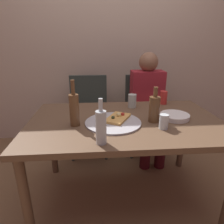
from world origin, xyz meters
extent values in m
plane|color=brown|center=(0.00, 0.00, 0.00)|extent=(8.00, 8.00, 0.00)
cube|color=#BCA893|center=(0.00, 1.26, 1.30)|extent=(6.00, 0.10, 2.60)
cube|color=brown|center=(0.00, 0.00, 0.70)|extent=(1.44, 0.90, 0.04)
cylinder|color=brown|center=(-0.66, -0.39, 0.34)|extent=(0.06, 0.06, 0.68)
cylinder|color=brown|center=(-0.66, 0.39, 0.34)|extent=(0.06, 0.06, 0.68)
cylinder|color=brown|center=(0.66, 0.39, 0.34)|extent=(0.06, 0.06, 0.68)
cylinder|color=#ADADB2|center=(-0.10, -0.07, 0.73)|extent=(0.40, 0.40, 0.01)
cube|color=tan|center=(-0.06, -0.02, 0.74)|extent=(0.22, 0.26, 0.02)
sphere|color=#EAD184|center=(-0.05, -0.01, 0.76)|extent=(0.04, 0.04, 0.04)
sphere|color=#2D381E|center=(-0.10, -0.05, 0.76)|extent=(0.02, 0.02, 0.02)
sphere|color=#B22D23|center=(-0.02, 0.01, 0.76)|extent=(0.03, 0.03, 0.03)
cylinder|color=brown|center=(0.20, -0.06, 0.82)|extent=(0.08, 0.08, 0.19)
cylinder|color=brown|center=(0.20, -0.06, 0.94)|extent=(0.03, 0.03, 0.07)
cylinder|color=#B2BCC1|center=(-0.19, -0.35, 0.82)|extent=(0.06, 0.06, 0.20)
cylinder|color=#B2BCC1|center=(-0.19, -0.35, 0.95)|extent=(0.02, 0.02, 0.07)
cylinder|color=brown|center=(-0.37, -0.08, 0.83)|extent=(0.07, 0.07, 0.22)
cylinder|color=brown|center=(-0.37, -0.08, 0.99)|extent=(0.03, 0.03, 0.10)
cylinder|color=silver|center=(0.23, -0.19, 0.77)|extent=(0.06, 0.06, 0.10)
cylinder|color=#B7C6BC|center=(0.10, 0.28, 0.78)|extent=(0.07, 0.07, 0.12)
cylinder|color=red|center=(0.41, 0.36, 0.78)|extent=(0.07, 0.07, 0.12)
cylinder|color=white|center=(0.38, -0.01, 0.74)|extent=(0.22, 0.22, 0.03)
cube|color=#2D3833|center=(-0.31, 0.77, 0.45)|extent=(0.44, 0.44, 0.05)
cube|color=#2D3833|center=(-0.31, 0.97, 0.68)|extent=(0.44, 0.04, 0.45)
cylinder|color=#2D3833|center=(-0.12, 0.58, 0.21)|extent=(0.04, 0.04, 0.42)
cylinder|color=#2D3833|center=(-0.50, 0.58, 0.21)|extent=(0.04, 0.04, 0.42)
cylinder|color=#2D3833|center=(-0.12, 0.96, 0.21)|extent=(0.04, 0.04, 0.42)
cylinder|color=#2D3833|center=(-0.50, 0.96, 0.21)|extent=(0.04, 0.04, 0.42)
cube|color=#2D3833|center=(0.36, 0.77, 0.45)|extent=(0.44, 0.44, 0.05)
cube|color=#2D3833|center=(0.36, 0.97, 0.68)|extent=(0.44, 0.04, 0.45)
cylinder|color=#2D3833|center=(0.55, 0.58, 0.21)|extent=(0.04, 0.04, 0.42)
cylinder|color=#2D3833|center=(0.17, 0.58, 0.21)|extent=(0.04, 0.04, 0.42)
cylinder|color=#2D3833|center=(0.55, 0.96, 0.21)|extent=(0.04, 0.04, 0.42)
cylinder|color=#2D3833|center=(0.17, 0.96, 0.21)|extent=(0.04, 0.04, 0.42)
cube|color=maroon|center=(0.36, 0.79, 0.71)|extent=(0.36, 0.22, 0.52)
sphere|color=brown|center=(0.36, 0.79, 1.06)|extent=(0.21, 0.21, 0.21)
cylinder|color=#3F0E12|center=(0.44, 0.59, 0.45)|extent=(0.12, 0.40, 0.12)
cylinder|color=#3F0E12|center=(0.28, 0.59, 0.45)|extent=(0.12, 0.40, 0.12)
cylinder|color=#3F0E12|center=(0.44, 0.39, 0.23)|extent=(0.11, 0.11, 0.45)
cylinder|color=#3F0E12|center=(0.28, 0.39, 0.23)|extent=(0.11, 0.11, 0.45)
camera|label=1|loc=(-0.21, -1.36, 1.28)|focal=31.38mm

